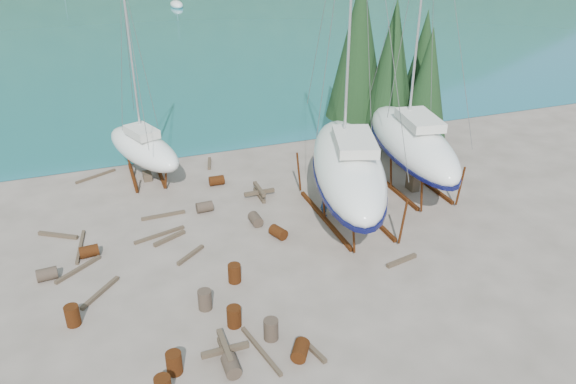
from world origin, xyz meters
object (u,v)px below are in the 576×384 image
object	(u,v)px
large_sailboat_far	(412,142)
small_sailboat_shore	(143,148)
large_sailboat_near	(348,166)
worker	(324,202)

from	to	relation	value
large_sailboat_far	small_sailboat_shore	distance (m)	16.05
large_sailboat_near	worker	distance (m)	2.50
large_sailboat_near	large_sailboat_far	bearing A→B (deg)	41.10
large_sailboat_near	large_sailboat_far	xyz separation A→B (m)	(5.16, 2.19, -0.17)
large_sailboat_near	small_sailboat_shore	size ratio (longest dim) A/B	1.57
large_sailboat_near	large_sailboat_far	world-z (taller)	large_sailboat_near
large_sailboat_near	small_sailboat_shore	world-z (taller)	large_sailboat_near
large_sailboat_near	worker	bearing A→B (deg)	167.56
large_sailboat_near	worker	size ratio (longest dim) A/B	11.67
large_sailboat_far	worker	size ratio (longest dim) A/B	10.86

